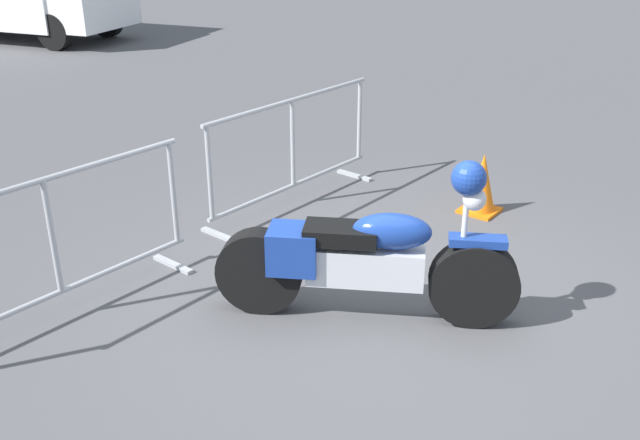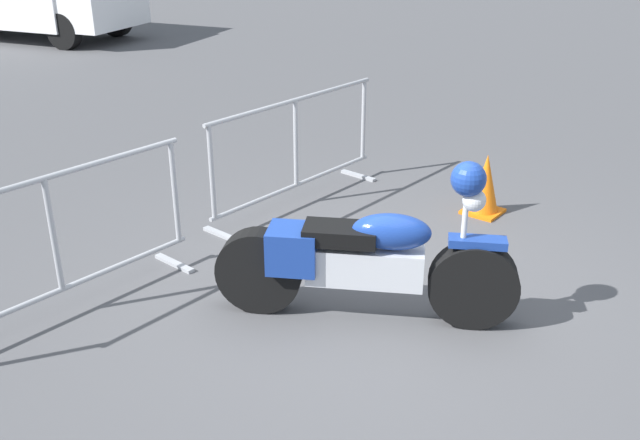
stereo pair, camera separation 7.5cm
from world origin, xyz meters
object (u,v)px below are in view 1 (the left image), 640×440
crowd_barrier_far (293,151)px  traffic_cone (482,184)px  crowd_barrier_near (54,247)px  motorcycle (365,259)px

crowd_barrier_far → traffic_cone: crowd_barrier_far is taller
crowd_barrier_near → traffic_cone: size_ratio=3.78×
crowd_barrier_near → crowd_barrier_far: same height
crowd_barrier_near → traffic_cone: bearing=-23.6°
motorcycle → traffic_cone: 2.26m
crowd_barrier_near → motorcycle: bearing=-52.8°
motorcycle → crowd_barrier_near: 2.17m
motorcycle → traffic_cone: size_ratio=3.29×
traffic_cone → crowd_barrier_near: bearing=156.4°
crowd_barrier_near → crowd_barrier_far: 2.62m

